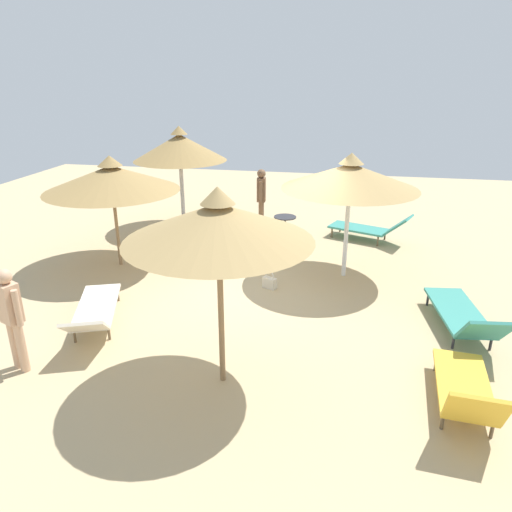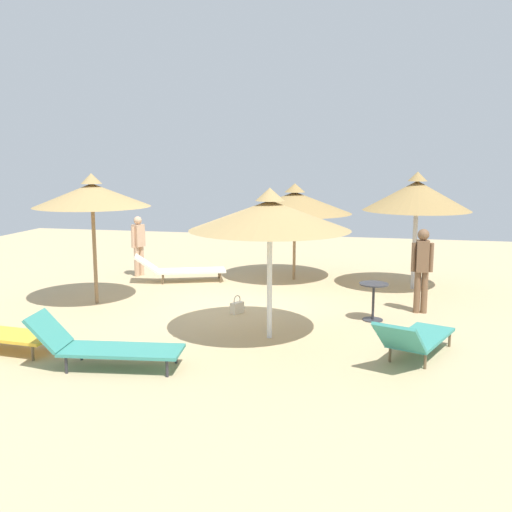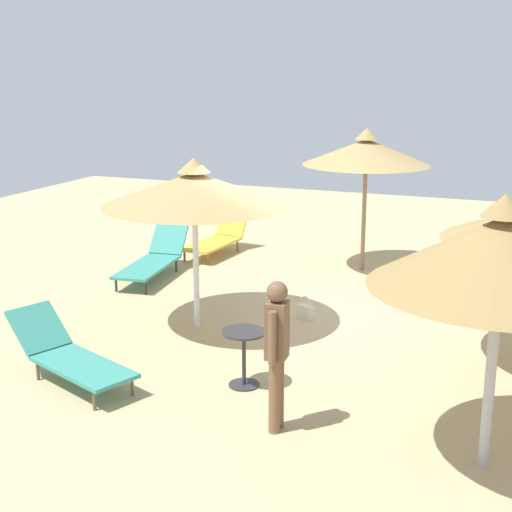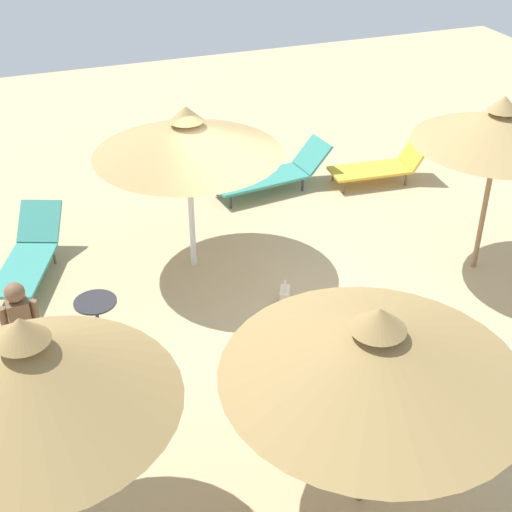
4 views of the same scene
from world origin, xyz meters
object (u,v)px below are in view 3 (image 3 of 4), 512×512
at_px(lounge_chair_near_left, 68,354).
at_px(lounge_chair_far_left, 217,238).
at_px(lounge_chair_far_right, 153,259).
at_px(lounge_chair_back, 490,280).
at_px(handbag, 305,311).
at_px(side_table_round, 244,349).
at_px(parasol_umbrella_near_right, 194,189).
at_px(parasol_umbrella_center, 366,152).
at_px(person_standing_near_right, 277,347).
at_px(parasol_umbrella_edge, 501,252).

bearing_deg(lounge_chair_near_left, lounge_chair_far_left, 8.31).
bearing_deg(lounge_chair_far_left, lounge_chair_far_right, 169.22).
distance_m(lounge_chair_back, handbag, 3.41).
relative_size(lounge_chair_back, lounge_chair_near_left, 1.09).
distance_m(lounge_chair_near_left, side_table_round, 2.24).
xyz_separation_m(parasol_umbrella_near_right, lounge_chair_far_left, (4.21, 1.59, -1.80)).
relative_size(parasol_umbrella_center, lounge_chair_far_right, 1.20).
bearing_deg(handbag, parasol_umbrella_near_right, 123.15).
height_order(lounge_chair_back, side_table_round, side_table_round).
bearing_deg(lounge_chair_far_right, person_standing_near_right, -138.39).
relative_size(parasol_umbrella_edge, lounge_chair_far_left, 1.47).
bearing_deg(lounge_chair_near_left, parasol_umbrella_edge, -92.09).
xyz_separation_m(lounge_chair_back, handbag, (-2.17, 2.63, -0.20)).
relative_size(lounge_chair_far_right, handbag, 6.18).
distance_m(parasol_umbrella_edge, lounge_chair_far_left, 9.31).
height_order(lounge_chair_far_left, person_standing_near_right, person_standing_near_right).
relative_size(parasol_umbrella_center, lounge_chair_near_left, 1.30).
distance_m(handbag, side_table_round, 2.71).
height_order(parasol_umbrella_center, side_table_round, parasol_umbrella_center).
xyz_separation_m(lounge_chair_back, side_table_round, (-4.85, 2.56, 0.17)).
bearing_deg(parasol_umbrella_center, side_table_round, 179.21).
distance_m(parasol_umbrella_edge, lounge_chair_back, 6.04).
xyz_separation_m(parasol_umbrella_near_right, lounge_chair_back, (3.12, -4.07, -1.82)).
bearing_deg(lounge_chair_far_left, handbag, -137.02).
height_order(lounge_chair_far_right, person_standing_near_right, person_standing_near_right).
relative_size(parasol_umbrella_center, lounge_chair_back, 1.19).
relative_size(parasol_umbrella_center, person_standing_near_right, 1.63).
xyz_separation_m(person_standing_near_right, handbag, (3.60, 0.83, -0.84)).
height_order(lounge_chair_back, lounge_chair_far_left, lounge_chair_far_left).
height_order(parasol_umbrella_near_right, lounge_chair_near_left, parasol_umbrella_near_right).
bearing_deg(parasol_umbrella_center, lounge_chair_back, -111.60).
relative_size(lounge_chair_near_left, person_standing_near_right, 1.25).
distance_m(parasol_umbrella_center, parasol_umbrella_edge, 7.30).
xyz_separation_m(parasol_umbrella_center, lounge_chair_far_right, (-1.96, 3.57, -1.98)).
relative_size(parasol_umbrella_center, side_table_round, 3.82).
relative_size(parasol_umbrella_center, handbag, 7.41).
bearing_deg(parasol_umbrella_edge, lounge_chair_back, 4.09).
relative_size(lounge_chair_near_left, handbag, 5.70).
xyz_separation_m(parasol_umbrella_near_right, handbag, (0.95, -1.45, -2.02)).
distance_m(lounge_chair_back, lounge_chair_far_left, 5.77).
bearing_deg(person_standing_near_right, lounge_chair_far_right, 41.61).
height_order(lounge_chair_far_left, side_table_round, lounge_chair_far_left).
relative_size(lounge_chair_far_left, side_table_round, 2.59).
height_order(parasol_umbrella_near_right, lounge_chair_back, parasol_umbrella_near_right).
relative_size(lounge_chair_back, side_table_round, 3.22).
bearing_deg(lounge_chair_near_left, person_standing_near_right, -94.71).
bearing_deg(parasol_umbrella_center, lounge_chair_far_right, 118.70).
distance_m(lounge_chair_back, person_standing_near_right, 6.08).
distance_m(parasol_umbrella_near_right, lounge_chair_back, 5.44).
xyz_separation_m(parasol_umbrella_center, side_table_round, (-5.84, 0.08, -1.83)).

